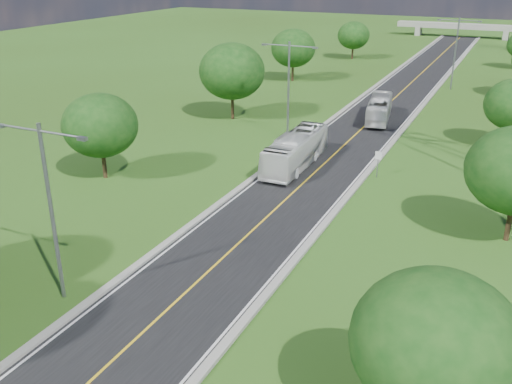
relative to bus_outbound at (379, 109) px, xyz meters
The scene contains 16 objects.
ground 3.95m from the bus_outbound, 102.53° to the left, with size 260.00×260.00×0.00m, color #2E4B15.
road 9.73m from the bus_outbound, 94.76° to the left, with size 8.00×150.00×0.06m, color black.
curb_left 10.93m from the bus_outbound, 117.75° to the left, with size 0.50×150.00×0.22m, color gray.
curb_right 10.28m from the bus_outbound, 70.23° to the left, with size 0.50×150.00×0.22m, color gray.
speed_limit_sign 18.94m from the bus_outbound, 76.56° to the right, with size 0.55×0.09×2.40m.
overpass 83.61m from the bus_outbound, 90.55° to the left, with size 30.00×3.00×3.20m.
streetlight_near_left 45.15m from the bus_outbound, 98.71° to the right, with size 5.90×0.25×10.00m.
streetlight_mid_left 14.02m from the bus_outbound, 120.81° to the right, with size 5.90×0.25×10.00m.
streetlight_far_right 22.67m from the bus_outbound, 76.46° to the left, with size 5.90×0.25×10.00m.
tree_lb 33.15m from the bus_outbound, 120.61° to the right, with size 6.30×6.30×7.33m.
tree_lc 17.55m from the bus_outbound, 157.95° to the right, with size 7.56×7.56×8.79m.
tree_ld 25.28m from the bus_outbound, 135.33° to the left, with size 6.72×6.72×7.82m.
tree_le 44.42m from the bus_outbound, 110.19° to the left, with size 5.88×5.88×6.84m.
tree_ra 48.35m from the bus_outbound, 74.12° to the right, with size 6.30×6.30×7.33m.
bus_outbound is the anchor object (origin of this frame).
bus_inbound 19.19m from the bus_outbound, 98.83° to the right, with size 2.57×10.99×3.06m, color white.
Camera 1 is at (15.32, -8.11, 17.52)m, focal length 40.00 mm.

